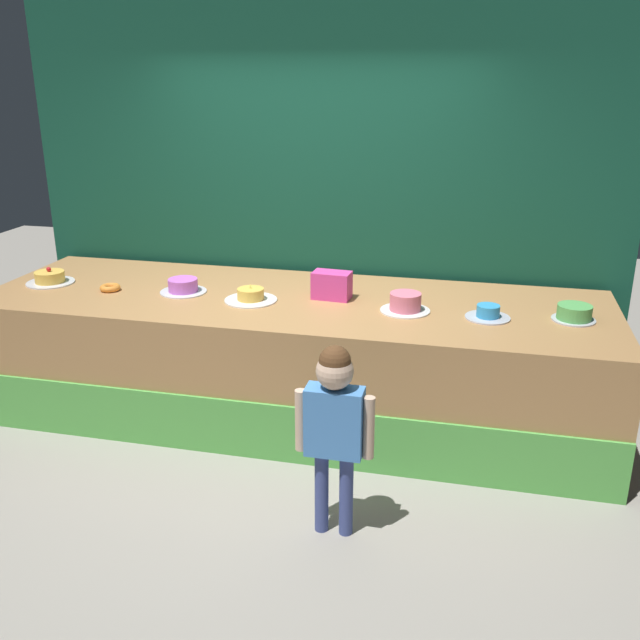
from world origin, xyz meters
The scene contains 12 objects.
ground_plane centered at (0.00, 0.00, 0.00)m, with size 12.00×12.00×0.00m, color gray.
stage_platform centered at (0.00, 0.68, 0.43)m, with size 4.32×1.38×0.87m.
curtain_backdrop centered at (0.00, 1.46, 1.58)m, with size 4.63×0.08×3.17m, color #144C38.
child_figure centered at (0.58, -0.63, 0.69)m, with size 0.42×0.19×1.08m.
pink_box centered at (0.26, 0.73, 0.97)m, with size 0.26×0.15×0.19m, color #E4419F.
donut centered at (-1.31, 0.54, 0.89)m, with size 0.14×0.14×0.04m, color orange.
cake_far_left centered at (-1.84, 0.61, 0.91)m, with size 0.35×0.35×0.12m.
cake_left centered at (-0.79, 0.62, 0.92)m, with size 0.33×0.33×0.10m.
cake_center_left centered at (-0.26, 0.55, 0.91)m, with size 0.36×0.36×0.12m.
cake_center_right centered at (0.79, 0.57, 0.93)m, with size 0.33×0.33×0.12m.
cake_right centered at (1.31, 0.56, 0.91)m, with size 0.28×0.28×0.09m.
cake_far_right centered at (1.84, 0.64, 0.92)m, with size 0.27×0.27×0.10m.
Camera 1 is at (1.24, -3.74, 2.34)m, focal length 39.19 mm.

